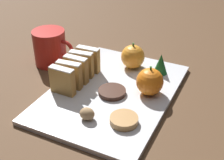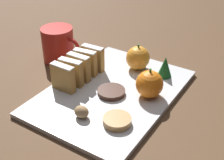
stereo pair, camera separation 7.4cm
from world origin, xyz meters
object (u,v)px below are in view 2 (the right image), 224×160
Objects in this scene: walnut at (83,112)px; orange_near at (149,84)px; chocolate_cookie at (111,92)px; orange_far at (138,58)px; coffee_mug at (58,44)px.

orange_near is at bearing 61.43° from walnut.
walnut is 0.50× the size of chocolate_cookie.
orange_far is 0.14m from chocolate_cookie.
chocolate_cookie is at bearing -19.12° from coffee_mug.
coffee_mug is at bearing 160.88° from chocolate_cookie.
orange_near and orange_far have the same top height.
orange_far is at bearing 92.87° from chocolate_cookie.
coffee_mug is at bearing -164.98° from orange_far.
orange_far is at bearing 15.02° from coffee_mug.
orange_far is at bearing 91.00° from walnut.
chocolate_cookie is (-0.08, -0.04, -0.03)m from orange_near.
orange_far is (-0.09, 0.10, -0.00)m from orange_near.
walnut is at bearing -39.51° from coffee_mug.
orange_near is 0.59× the size of coffee_mug.
walnut is 0.30m from coffee_mug.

